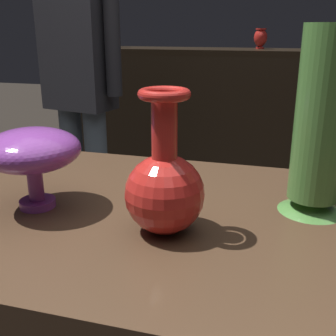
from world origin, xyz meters
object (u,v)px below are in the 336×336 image
(visitor_near_left, at_px, (79,79))
(shelf_vase_far_left, at_px, (114,33))
(vase_tall_behind, at_px, (320,128))
(shelf_vase_center, at_px, (261,38))
(vase_left_accent, at_px, (32,152))
(vase_centerpiece, at_px, (165,186))

(visitor_near_left, bearing_deg, shelf_vase_far_left, -63.29)
(visitor_near_left, bearing_deg, vase_tall_behind, 146.52)
(shelf_vase_center, bearing_deg, vase_tall_behind, -83.39)
(vase_tall_behind, distance_m, shelf_vase_far_left, 2.52)
(shelf_vase_far_left, xyz_separation_m, visitor_near_left, (0.29, -1.13, -0.19))
(vase_left_accent, bearing_deg, vase_tall_behind, 13.59)
(vase_tall_behind, height_order, shelf_vase_far_left, shelf_vase_far_left)
(vase_tall_behind, bearing_deg, shelf_vase_center, 96.61)
(vase_tall_behind, bearing_deg, shelf_vase_far_left, 120.87)
(shelf_vase_center, xyz_separation_m, visitor_near_left, (-0.75, -1.14, -0.16))
(visitor_near_left, bearing_deg, shelf_vase_center, -111.11)
(vase_tall_behind, relative_size, visitor_near_left, 0.22)
(vase_tall_behind, xyz_separation_m, shelf_vase_center, (-0.25, 2.17, 0.10))
(shelf_vase_far_left, bearing_deg, vase_tall_behind, -59.13)
(vase_centerpiece, xyz_separation_m, shelf_vase_center, (-0.01, 2.32, 0.18))
(vase_tall_behind, distance_m, visitor_near_left, 1.44)
(vase_tall_behind, height_order, vase_left_accent, vase_tall_behind)
(shelf_vase_far_left, relative_size, shelf_vase_center, 1.63)
(vase_left_accent, distance_m, shelf_vase_center, 2.31)
(vase_centerpiece, xyz_separation_m, vase_tall_behind, (0.24, 0.15, 0.08))
(vase_tall_behind, relative_size, vase_left_accent, 1.86)
(vase_centerpiece, bearing_deg, visitor_near_left, 122.69)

